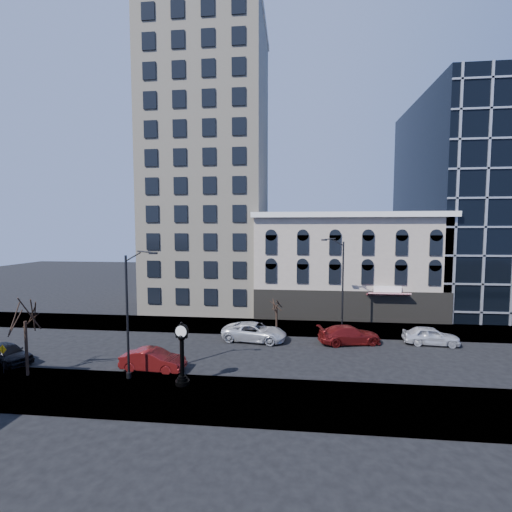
# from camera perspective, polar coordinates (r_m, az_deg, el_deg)

# --- Properties ---
(ground) EXTENTS (160.00, 160.00, 0.00)m
(ground) POSITION_cam_1_polar(r_m,az_deg,el_deg) (30.48, -4.71, -15.72)
(ground) COLOR black
(ground) RESTS_ON ground
(sidewalk_far) EXTENTS (160.00, 6.00, 0.12)m
(sidewalk_far) POSITION_cam_1_polar(r_m,az_deg,el_deg) (37.97, -2.42, -11.56)
(sidewalk_far) COLOR gray
(sidewalk_far) RESTS_ON ground
(sidewalk_near) EXTENTS (160.00, 6.00, 0.12)m
(sidewalk_near) POSITION_cam_1_polar(r_m,az_deg,el_deg) (23.27, -8.66, -22.18)
(sidewalk_near) COLOR gray
(sidewalk_near) RESTS_ON ground
(cream_tower) EXTENTS (15.90, 15.40, 42.50)m
(cream_tower) POSITION_cam_1_polar(r_m,az_deg,el_deg) (49.22, -7.86, 14.64)
(cream_tower) COLOR beige
(cream_tower) RESTS_ON ground
(victorian_row) EXTENTS (22.60, 11.19, 12.50)m
(victorian_row) POSITION_cam_1_polar(r_m,az_deg,el_deg) (44.74, 14.49, -1.54)
(victorian_row) COLOR #B1A292
(victorian_row) RESTS_ON ground
(glass_office) EXTENTS (20.00, 20.15, 28.00)m
(glass_office) POSITION_cam_1_polar(r_m,az_deg,el_deg) (55.92, 34.73, 7.18)
(glass_office) COLOR black
(glass_office) RESTS_ON ground
(street_clock) EXTENTS (0.97, 0.97, 4.26)m
(street_clock) POSITION_cam_1_polar(r_m,az_deg,el_deg) (24.25, -12.23, -16.00)
(street_clock) COLOR black
(street_clock) RESTS_ON sidewalk_near
(street_lamp_near) EXTENTS (2.36, 0.44, 9.10)m
(street_lamp_near) POSITION_cam_1_polar(r_m,az_deg,el_deg) (24.82, -19.38, -3.89)
(street_lamp_near) COLOR black
(street_lamp_near) RESTS_ON sidewalk_near
(street_lamp_far) EXTENTS (2.52, 0.43, 9.72)m
(street_lamp_far) POSITION_cam_1_polar(r_m,az_deg,el_deg) (35.31, 13.19, -0.65)
(street_lamp_far) COLOR black
(street_lamp_far) RESTS_ON sidewalk_far
(bare_tree_near) EXTENTS (3.67, 3.67, 6.30)m
(bare_tree_near) POSITION_cam_1_polar(r_m,az_deg,el_deg) (29.21, -34.15, -7.38)
(bare_tree_near) COLOR #302118
(bare_tree_near) RESTS_ON sidewalk_near
(bare_tree_far) EXTENTS (2.29, 2.29, 3.93)m
(bare_tree_far) POSITION_cam_1_polar(r_m,az_deg,el_deg) (36.38, 3.45, -7.37)
(bare_tree_far) COLOR #302118
(bare_tree_far) RESTS_ON sidewalk_far
(warning_sign) EXTENTS (0.68, 0.14, 2.08)m
(warning_sign) POSITION_cam_1_polar(r_m,az_deg,el_deg) (31.44, -36.56, -12.94)
(warning_sign) COLOR black
(warning_sign) RESTS_ON sidewalk_near
(car_near_a) EXTENTS (5.08, 3.35, 1.61)m
(car_near_a) POSITION_cam_1_polar(r_m,az_deg,el_deg) (34.04, -36.20, -12.96)
(car_near_a) COLOR black
(car_near_a) RESTS_ON ground
(car_near_b) EXTENTS (4.87, 1.97, 1.57)m
(car_near_b) POSITION_cam_1_polar(r_m,az_deg,el_deg) (27.71, -16.77, -16.23)
(car_near_b) COLOR maroon
(car_near_b) RESTS_ON ground
(car_far_a) EXTENTS (6.36, 3.54, 1.68)m
(car_far_a) POSITION_cam_1_polar(r_m,az_deg,el_deg) (33.12, -0.26, -12.53)
(car_far_a) COLOR silver
(car_far_a) RESTS_ON ground
(car_far_b) EXTENTS (6.08, 3.51, 1.66)m
(car_far_b) POSITION_cam_1_polar(r_m,az_deg,el_deg) (33.46, 15.28, -12.53)
(car_far_b) COLOR maroon
(car_far_b) RESTS_ON ground
(car_far_c) EXTENTS (4.93, 2.32, 1.63)m
(car_far_c) POSITION_cam_1_polar(r_m,az_deg,el_deg) (35.84, 27.09, -11.74)
(car_far_c) COLOR silver
(car_far_c) RESTS_ON ground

